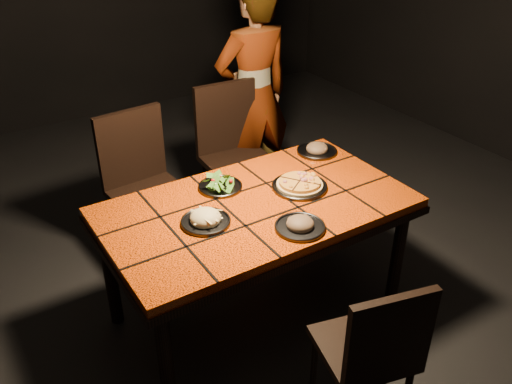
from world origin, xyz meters
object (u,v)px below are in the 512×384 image
chair_far_left (142,178)px  plate_pizza (300,185)px  chair_near (374,349)px  diner (253,96)px  plate_pasta (206,219)px  dining_table (257,216)px  chair_far_right (233,146)px

chair_far_left → plate_pizza: chair_far_left is taller
chair_near → diner: size_ratio=0.51×
chair_near → plate_pasta: bearing=-55.9°
plate_pasta → dining_table: bearing=4.3°
dining_table → chair_far_right: size_ratio=1.60×
plate_pizza → plate_pasta: 0.60m
dining_table → chair_far_right: chair_far_right is taller
dining_table → chair_far_left: 0.96m
plate_pizza → plate_pasta: bearing=-176.7°
plate_pizza → plate_pasta: plate_pasta is taller
chair_far_left → chair_far_right: size_ratio=0.98×
dining_table → diner: size_ratio=0.97×
dining_table → diner: (0.71, 1.16, 0.17)m
chair_far_right → diner: 0.42m
dining_table → plate_pizza: (0.29, 0.01, 0.10)m
chair_near → chair_far_left: size_ratio=0.86×
chair_far_right → diner: bearing=35.9°
dining_table → plate_pasta: 0.33m
chair_far_right → plate_pasta: size_ratio=4.07×
plate_pasta → chair_near: bearing=-69.7°
chair_far_right → plate_pizza: size_ratio=2.86×
diner → plate_pasta: (-1.02, -1.18, -0.07)m
dining_table → plate_pasta: size_ratio=6.52×
chair_far_left → plate_pasta: (-0.02, -0.93, 0.21)m
dining_table → chair_near: chair_near is taller
diner → chair_far_right: bearing=33.0°
chair_near → plate_pizza: size_ratio=2.40×
dining_table → chair_far_left: (-0.29, 0.91, -0.10)m
chair_far_right → chair_far_left: bearing=-171.1°
dining_table → chair_far_right: bearing=66.6°
chair_far_left → diner: diner is taller
chair_near → chair_far_left: chair_far_left is taller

